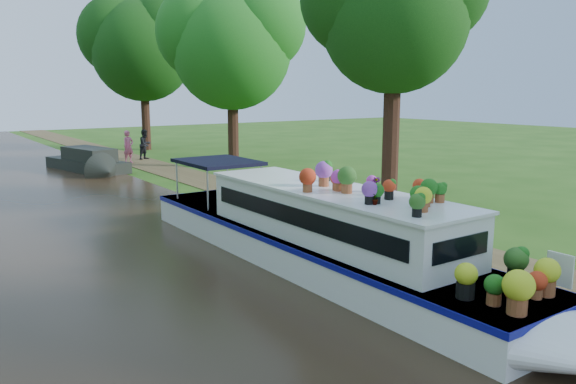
{
  "coord_description": "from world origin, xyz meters",
  "views": [
    {
      "loc": [
        -9.79,
        -10.48,
        3.97
      ],
      "look_at": [
        -1.42,
        1.54,
        1.3
      ],
      "focal_mm": 35.0,
      "sensor_mm": 36.0,
      "label": 1
    }
  ],
  "objects_px": {
    "plant_boat": "(330,235)",
    "pedestrian_dark": "(145,144)",
    "pedestrian_pink": "(128,147)",
    "second_boat": "(89,162)",
    "sandwich_board": "(436,241)"
  },
  "relations": [
    {
      "from": "plant_boat",
      "to": "pedestrian_dark",
      "type": "height_order",
      "value": "plant_boat"
    },
    {
      "from": "plant_boat",
      "to": "second_boat",
      "type": "xyz_separation_m",
      "value": [
        0.11,
        18.95,
        -0.38
      ]
    },
    {
      "from": "second_boat",
      "to": "pedestrian_dark",
      "type": "bearing_deg",
      "value": 23.65
    },
    {
      "from": "second_boat",
      "to": "pedestrian_dark",
      "type": "distance_m",
      "value": 5.06
    },
    {
      "from": "plant_boat",
      "to": "pedestrian_dark",
      "type": "bearing_deg",
      "value": 79.3
    },
    {
      "from": "pedestrian_pink",
      "to": "plant_boat",
      "type": "bearing_deg",
      "value": -118.35
    },
    {
      "from": "pedestrian_pink",
      "to": "pedestrian_dark",
      "type": "distance_m",
      "value": 1.82
    },
    {
      "from": "pedestrian_pink",
      "to": "pedestrian_dark",
      "type": "xyz_separation_m",
      "value": [
        1.4,
        1.16,
        -0.03
      ]
    },
    {
      "from": "plant_boat",
      "to": "pedestrian_pink",
      "type": "distance_m",
      "value": 20.98
    },
    {
      "from": "plant_boat",
      "to": "pedestrian_dark",
      "type": "relative_size",
      "value": 7.9
    },
    {
      "from": "second_boat",
      "to": "sandwich_board",
      "type": "xyz_separation_m",
      "value": [
        2.59,
        -19.62,
        -0.05
      ]
    },
    {
      "from": "sandwich_board",
      "to": "pedestrian_dark",
      "type": "xyz_separation_m",
      "value": [
        1.45,
        22.62,
        0.46
      ]
    },
    {
      "from": "plant_boat",
      "to": "second_boat",
      "type": "bearing_deg",
      "value": 89.68
    },
    {
      "from": "plant_boat",
      "to": "second_boat",
      "type": "height_order",
      "value": "plant_boat"
    },
    {
      "from": "plant_boat",
      "to": "pedestrian_dark",
      "type": "distance_m",
      "value": 22.35
    }
  ]
}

